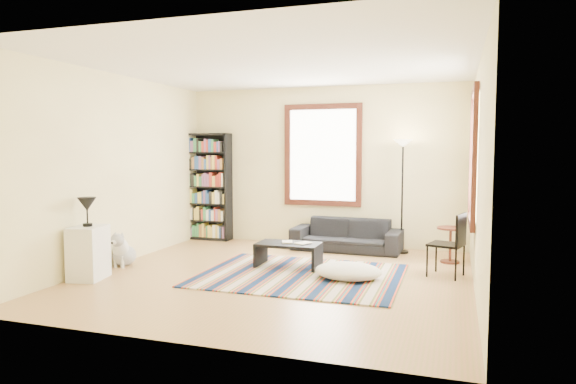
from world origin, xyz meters
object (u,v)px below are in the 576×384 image
(white_cabinet, at_px, (89,253))
(floor_cushion, at_px, (348,271))
(coffee_table, at_px, (289,255))
(floor_lamp, at_px, (402,197))
(dog, at_px, (124,249))
(side_table, at_px, (450,245))
(sofa, at_px, (346,235))
(bookshelf, at_px, (207,187))
(folding_chair, at_px, (446,245))

(white_cabinet, bearing_deg, floor_cushion, 6.34)
(coffee_table, xyz_separation_m, floor_cushion, (0.95, -0.40, -0.07))
(floor_lamp, bearing_deg, dog, -149.42)
(coffee_table, relative_size, side_table, 1.67)
(sofa, xyz_separation_m, floor_cushion, (0.41, -1.90, -0.16))
(floor_cushion, height_order, dog, dog)
(bookshelf, distance_m, dog, 2.51)
(bookshelf, distance_m, side_table, 4.51)
(coffee_table, height_order, floor_cushion, coffee_table)
(sofa, xyz_separation_m, folding_chair, (1.62, -1.32, 0.16))
(sofa, relative_size, dog, 3.66)
(bookshelf, distance_m, floor_cushion, 3.92)
(dog, bearing_deg, folding_chair, 6.16)
(sofa, height_order, folding_chair, folding_chair)
(floor_cushion, xyz_separation_m, dog, (-3.28, -0.23, 0.14))
(floor_cushion, bearing_deg, coffee_table, 157.31)
(folding_chair, bearing_deg, dog, -153.02)
(sofa, xyz_separation_m, side_table, (1.67, -0.44, 0.00))
(white_cabinet, bearing_deg, sofa, 34.65)
(white_cabinet, bearing_deg, side_table, 17.64)
(bookshelf, bearing_deg, dog, -93.42)
(sofa, distance_m, dog, 3.57)
(floor_cushion, xyz_separation_m, folding_chair, (1.21, 0.58, 0.32))
(sofa, relative_size, folding_chair, 2.12)
(bookshelf, distance_m, floor_lamp, 3.63)
(white_cabinet, distance_m, dog, 0.82)
(dog, bearing_deg, side_table, 16.37)
(sofa, relative_size, side_table, 3.37)
(bookshelf, relative_size, coffee_table, 2.22)
(sofa, bearing_deg, white_cabinet, -131.88)
(sofa, xyz_separation_m, coffee_table, (-0.54, -1.50, -0.09))
(dog, bearing_deg, sofa, 32.50)
(coffee_table, relative_size, floor_cushion, 1.02)
(floor_cushion, height_order, side_table, side_table)
(coffee_table, bearing_deg, bookshelf, 141.03)
(floor_lamp, bearing_deg, folding_chair, -62.93)
(side_table, bearing_deg, dog, -159.60)
(side_table, bearing_deg, folding_chair, -93.25)
(floor_lamp, xyz_separation_m, dog, (-3.76, -2.22, -0.68))
(coffee_table, height_order, folding_chair, folding_chair)
(folding_chair, relative_size, dog, 1.73)
(floor_cushion, distance_m, folding_chair, 1.38)
(coffee_table, height_order, floor_lamp, floor_lamp)
(floor_lamp, height_order, side_table, floor_lamp)
(floor_cushion, xyz_separation_m, side_table, (1.26, 1.46, 0.16))
(bookshelf, relative_size, dog, 4.02)
(white_cabinet, bearing_deg, floor_lamp, 27.76)
(floor_cushion, distance_m, dog, 3.29)
(bookshelf, height_order, floor_lamp, bookshelf)
(dog, bearing_deg, white_cabinet, -91.33)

